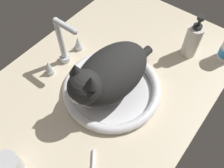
{
  "coord_description": "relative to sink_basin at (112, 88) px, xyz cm",
  "views": [
    {
      "loc": [
        -33.01,
        -31.51,
        72.26
      ],
      "look_at": [
        2.54,
        -3.77,
        7.0
      ],
      "focal_mm": 37.7,
      "sensor_mm": 36.0,
      "label": 1
    }
  ],
  "objects": [
    {
      "name": "faucet",
      "position": [
        -0.0,
        21.95,
        6.58
      ],
      "size": [
        18.69,
        11.25,
        20.37
      ],
      "color": "silver",
      "rests_on": "countertop"
    },
    {
      "name": "sink_basin",
      "position": [
        0.0,
        0.0,
        0.0
      ],
      "size": [
        34.01,
        34.01,
        3.14
      ],
      "color": "white",
      "rests_on": "countertop"
    },
    {
      "name": "metal_jar",
      "position": [
        -38.99,
        5.67,
        2.16
      ],
      "size": [
        7.34,
        7.34,
        7.12
      ],
      "color": "#B2B5BA",
      "rests_on": "countertop"
    },
    {
      "name": "cat",
      "position": [
        -2.03,
        0.15,
        9.42
      ],
      "size": [
        37.4,
        19.27,
        18.96
      ],
      "color": "black",
      "rests_on": "sink_basin"
    },
    {
      "name": "soap_pump_bottle",
      "position": [
        32.22,
        -12.6,
        5.5
      ],
      "size": [
        5.8,
        5.8,
        18.01
      ],
      "color": "silver",
      "rests_on": "countertop"
    },
    {
      "name": "countertop",
      "position": [
        -2.54,
        3.77,
        -2.91
      ],
      "size": [
        114.18,
        68.78,
        3.0
      ],
      "primitive_type": "cube",
      "color": "beige",
      "rests_on": "ground"
    }
  ]
}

